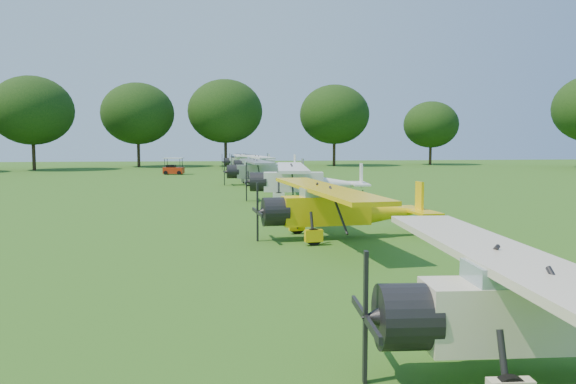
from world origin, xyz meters
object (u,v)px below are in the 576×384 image
object	(u,v)px
aircraft_4	(263,169)
aircraft_1	(556,303)
aircraft_2	(339,205)
aircraft_3	(302,179)
aircraft_5	(263,163)
aircraft_7	(248,158)
golf_cart	(173,169)
aircraft_6	(245,160)

from	to	relation	value
aircraft_4	aircraft_1	bearing A→B (deg)	-91.70
aircraft_2	aircraft_3	size ratio (longest dim) A/B	0.90
aircraft_4	aircraft_5	distance (m)	12.53
aircraft_2	aircraft_4	distance (m)	26.97
aircraft_5	aircraft_7	size ratio (longest dim) A/B	1.18
aircraft_4	golf_cart	size ratio (longest dim) A/B	4.81
aircraft_7	aircraft_4	bearing A→B (deg)	-98.43
aircraft_4	aircraft_5	world-z (taller)	aircraft_5
aircraft_5	aircraft_6	xyz separation A→B (m)	(-1.11, 13.82, -0.14)
aircraft_4	aircraft_7	world-z (taller)	aircraft_4
aircraft_3	aircraft_5	size ratio (longest dim) A/B	1.03
aircraft_5	aircraft_7	xyz separation A→B (m)	(0.07, 25.33, -0.21)
aircraft_5	golf_cart	size ratio (longest dim) A/B	4.93
aircraft_3	aircraft_7	xyz separation A→B (m)	(-0.03, 51.32, -0.25)
aircraft_1	aircraft_3	size ratio (longest dim) A/B	0.85
aircraft_2	golf_cart	world-z (taller)	aircraft_2
aircraft_5	golf_cart	bearing A→B (deg)	152.70
aircraft_5	aircraft_4	bearing A→B (deg)	-100.85
aircraft_2	aircraft_7	world-z (taller)	aircraft_2
aircraft_5	aircraft_6	bearing A→B (deg)	88.92
golf_cart	aircraft_4	bearing A→B (deg)	-51.71
aircraft_1	aircraft_4	distance (m)	39.87
aircraft_1	aircraft_3	world-z (taller)	aircraft_3
aircraft_2	aircraft_4	size ratio (longest dim) A/B	0.95
aircraft_3	golf_cart	distance (m)	31.46
aircraft_1	aircraft_2	xyz separation A→B (m)	(-0.46, 12.90, 0.07)
aircraft_3	aircraft_1	bearing A→B (deg)	-84.12
aircraft_3	golf_cart	size ratio (longest dim) A/B	5.07
aircraft_2	aircraft_6	bearing A→B (deg)	85.73
aircraft_1	aircraft_6	xyz separation A→B (m)	(-0.89, 66.15, 0.02)
aircraft_3	aircraft_6	size ratio (longest dim) A/B	1.16
golf_cart	aircraft_7	bearing A→B (deg)	75.80
aircraft_3	aircraft_5	world-z (taller)	aircraft_3
aircraft_2	golf_cart	size ratio (longest dim) A/B	4.59
aircraft_7	aircraft_5	bearing A→B (deg)	-96.77
aircraft_3	aircraft_4	world-z (taller)	aircraft_3
aircraft_2	golf_cart	distance (m)	44.26
aircraft_4	golf_cart	distance (m)	18.51
aircraft_2	aircraft_7	size ratio (longest dim) A/B	1.10
aircraft_4	aircraft_5	bearing A→B (deg)	81.79
aircraft_1	aircraft_2	world-z (taller)	aircraft_2
aircraft_1	golf_cart	xyz separation A→B (m)	(-9.55, 56.21, -0.57)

